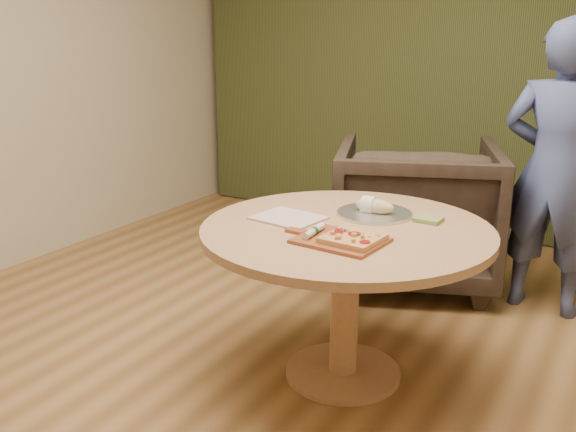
# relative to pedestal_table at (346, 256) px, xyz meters

# --- Properties ---
(room_shell) EXTENTS (5.04, 6.04, 2.84)m
(room_shell) POSITION_rel_pedestal_table_xyz_m (-0.13, -0.36, 0.79)
(room_shell) COLOR #9B6E3E
(room_shell) RESTS_ON ground
(curtain) EXTENTS (4.80, 0.14, 2.78)m
(curtain) POSITION_rel_pedestal_table_xyz_m (-0.13, 2.54, 0.79)
(curtain) COLOR #2C3317
(curtain) RESTS_ON ground
(pedestal_table) EXTENTS (1.32, 1.32, 0.75)m
(pedestal_table) POSITION_rel_pedestal_table_xyz_m (0.00, 0.00, 0.00)
(pedestal_table) COLOR tan
(pedestal_table) RESTS_ON ground
(pizza_paddle) EXTENTS (0.46, 0.31, 0.01)m
(pizza_paddle) POSITION_rel_pedestal_table_xyz_m (0.06, -0.21, 0.15)
(pizza_paddle) COLOR brown
(pizza_paddle) RESTS_ON pedestal_table
(flatbread_pizza) EXTENTS (0.24, 0.24, 0.04)m
(flatbread_pizza) POSITION_rel_pedestal_table_xyz_m (0.12, -0.21, 0.17)
(flatbread_pizza) COLOR tan
(flatbread_pizza) RESTS_ON pizza_paddle
(cutlery_roll) EXTENTS (0.04, 0.20, 0.03)m
(cutlery_roll) POSITION_rel_pedestal_table_xyz_m (-0.05, -0.21, 0.17)
(cutlery_roll) COLOR beige
(cutlery_roll) RESTS_ON pizza_paddle
(newspaper) EXTENTS (0.33, 0.29, 0.01)m
(newspaper) POSITION_rel_pedestal_table_xyz_m (-0.29, -0.03, 0.15)
(newspaper) COLOR silver
(newspaper) RESTS_ON pedestal_table
(serving_tray) EXTENTS (0.36, 0.36, 0.02)m
(serving_tray) POSITION_rel_pedestal_table_xyz_m (0.03, 0.24, 0.15)
(serving_tray) COLOR silver
(serving_tray) RESTS_ON pedestal_table
(bread_roll) EXTENTS (0.19, 0.09, 0.09)m
(bread_roll) POSITION_rel_pedestal_table_xyz_m (0.03, 0.24, 0.18)
(bread_roll) COLOR tan
(bread_roll) RESTS_ON serving_tray
(green_packet) EXTENTS (0.13, 0.11, 0.02)m
(green_packet) POSITION_rel_pedestal_table_xyz_m (0.29, 0.26, 0.15)
(green_packet) COLOR #586C30
(green_packet) RESTS_ON pedestal_table
(armchair) EXTENTS (1.26, 1.22, 1.02)m
(armchair) POSITION_rel_pedestal_table_xyz_m (-0.13, 1.33, -0.10)
(armchair) COLOR black
(armchair) RESTS_ON ground
(person_standing) EXTENTS (0.64, 0.45, 1.67)m
(person_standing) POSITION_rel_pedestal_table_xyz_m (0.68, 1.30, 0.23)
(person_standing) COLOR #3D4A7B
(person_standing) RESTS_ON ground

